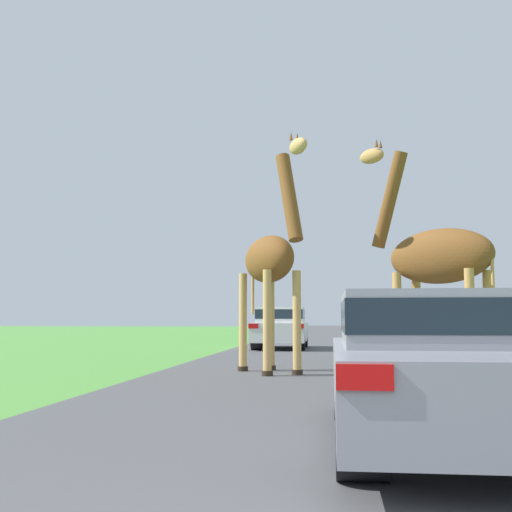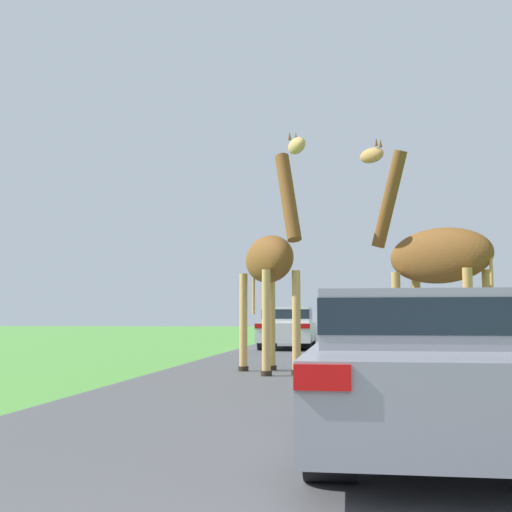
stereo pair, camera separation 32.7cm
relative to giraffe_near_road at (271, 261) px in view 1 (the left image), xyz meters
name	(u,v)px [view 1 (the left image)]	position (x,y,z in m)	size (l,w,h in m)	color
road	(332,341)	(1.24, 18.26, -2.23)	(7.19, 120.00, 0.00)	#4C4C4F
giraffe_near_road	(271,261)	(0.00, 0.00, 0.00)	(1.67, 2.37, 4.61)	tan
giraffe_companion	(436,258)	(3.08, -0.98, -0.06)	(2.44, 2.16, 4.62)	tan
car_lead_maroon	(436,363)	(2.09, -7.00, -1.52)	(1.76, 4.34, 1.32)	gray
car_queue_right	(281,327)	(-0.61, 10.19, -1.45)	(1.82, 4.03, 1.47)	silver
car_queue_left	(396,332)	(2.90, 4.65, -1.51)	(1.81, 4.06, 1.33)	#144C28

